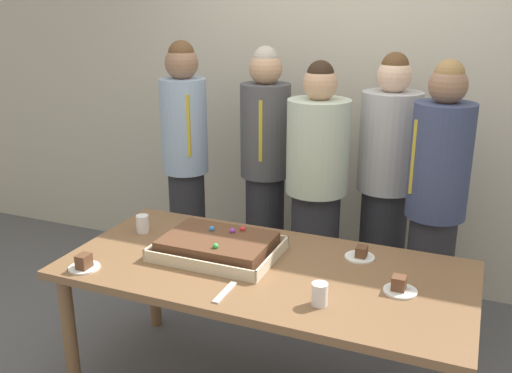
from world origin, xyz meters
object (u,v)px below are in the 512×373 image
object	(u,v)px
sheet_cake	(218,246)
person_left_edge_reaching	(265,170)
drink_cup_middle	(320,294)
person_green_shirt_behind	(316,195)
cake_server_utensil	(225,292)
person_serving_front	(435,207)
plated_slice_near_right	(400,286)
plated_slice_far_left	(360,255)
party_table	(265,281)
plated_slice_near_left	(84,264)
person_far_right_suit	(386,185)
drink_cup_nearest	(143,224)
person_striped_tie_right	(186,165)

from	to	relation	value
sheet_cake	person_left_edge_reaching	size ratio (longest dim) A/B	0.35
drink_cup_middle	person_green_shirt_behind	size ratio (longest dim) A/B	0.06
cake_server_utensil	person_serving_front	distance (m)	1.38
sheet_cake	person_green_shirt_behind	distance (m)	0.86
plated_slice_near_right	person_green_shirt_behind	bearing A→B (deg)	127.11
plated_slice_far_left	person_left_edge_reaching	world-z (taller)	person_left_edge_reaching
party_table	plated_slice_near_left	bearing A→B (deg)	-155.51
plated_slice_near_right	person_far_right_suit	xyz separation A→B (m)	(-0.27, 1.15, 0.09)
plated_slice_near_right	drink_cup_nearest	distance (m)	1.44
party_table	plated_slice_near_right	world-z (taller)	plated_slice_near_right
party_table	person_far_right_suit	world-z (taller)	person_far_right_suit
person_serving_front	plated_slice_near_right	bearing A→B (deg)	47.01
sheet_cake	plated_slice_near_left	xyz separation A→B (m)	(-0.52, -0.40, -0.02)
person_far_right_suit	person_serving_front	bearing A→B (deg)	75.63
sheet_cake	plated_slice_near_right	xyz separation A→B (m)	(0.91, -0.04, -0.02)
drink_cup_middle	person_serving_front	distance (m)	1.13
person_serving_front	person_left_edge_reaching	bearing A→B (deg)	-51.40
person_left_edge_reaching	person_striped_tie_right	bearing A→B (deg)	-79.53
plated_slice_near_left	cake_server_utensil	world-z (taller)	plated_slice_near_left
plated_slice_far_left	person_striped_tie_right	size ratio (longest dim) A/B	0.09
person_green_shirt_behind	person_far_right_suit	world-z (taller)	person_far_right_suit
plated_slice_near_left	person_serving_front	xyz separation A→B (m)	(1.49, 1.18, 0.10)
drink_cup_middle	person_left_edge_reaching	distance (m)	1.54
plated_slice_far_left	person_striped_tie_right	distance (m)	1.49
sheet_cake	plated_slice_near_left	distance (m)	0.65
sheet_cake	plated_slice_near_right	bearing A→B (deg)	-2.50
party_table	sheet_cake	bearing A→B (deg)	172.12
plated_slice_near_right	person_left_edge_reaching	size ratio (longest dim) A/B	0.09
sheet_cake	person_striped_tie_right	xyz separation A→B (m)	(-0.66, 0.86, 0.13)
plated_slice_near_left	drink_cup_middle	world-z (taller)	drink_cup_middle
plated_slice_near_left	person_striped_tie_right	distance (m)	1.28
drink_cup_nearest	person_serving_front	distance (m)	1.64
sheet_cake	cake_server_utensil	distance (m)	0.41
plated_slice_far_left	person_green_shirt_behind	size ratio (longest dim) A/B	0.09
plated_slice_near_right	person_striped_tie_right	distance (m)	1.83
cake_server_utensil	person_left_edge_reaching	distance (m)	1.44
party_table	drink_cup_middle	xyz separation A→B (m)	(0.35, -0.25, 0.13)
plated_slice_near_right	person_serving_front	xyz separation A→B (m)	(0.06, 0.82, 0.10)
person_striped_tie_right	person_left_edge_reaching	world-z (taller)	person_striped_tie_right
plated_slice_near_left	drink_cup_middle	distance (m)	1.14
plated_slice_near_left	drink_cup_nearest	xyz separation A→B (m)	(0.00, 0.50, 0.02)
person_serving_front	person_left_edge_reaching	world-z (taller)	person_left_edge_reaching
plated_slice_far_left	person_striped_tie_right	world-z (taller)	person_striped_tie_right
person_striped_tie_right	sheet_cake	bearing A→B (deg)	0.01
person_green_shirt_behind	person_far_right_suit	bearing A→B (deg)	146.21
drink_cup_nearest	party_table	bearing A→B (deg)	-9.87
cake_server_utensil	person_striped_tie_right	world-z (taller)	person_striped_tie_right
plated_slice_far_left	cake_server_utensil	xyz separation A→B (m)	(-0.47, -0.58, -0.02)
sheet_cake	drink_cup_nearest	world-z (taller)	sheet_cake
person_serving_front	drink_cup_middle	bearing A→B (deg)	32.84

